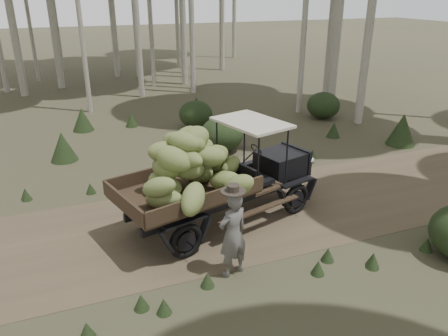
{
  "coord_description": "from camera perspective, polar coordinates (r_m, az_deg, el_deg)",
  "views": [
    {
      "loc": [
        -1.47,
        -8.52,
        5.09
      ],
      "look_at": [
        1.84,
        -0.01,
        1.32
      ],
      "focal_mm": 35.0,
      "sensor_mm": 36.0,
      "label": 1
    }
  ],
  "objects": [
    {
      "name": "ground",
      "position": [
        10.03,
        -9.98,
        -8.41
      ],
      "size": [
        120.0,
        120.0,
        0.0
      ],
      "primitive_type": "plane",
      "color": "#473D2B",
      "rests_on": "ground"
    },
    {
      "name": "undergrowth",
      "position": [
        8.74,
        -9.64,
        -9.32
      ],
      "size": [
        20.65,
        22.66,
        1.38
      ],
      "color": "#233319",
      "rests_on": "ground"
    },
    {
      "name": "banana_truck",
      "position": [
        9.45,
        -2.66,
        0.11
      ],
      "size": [
        5.2,
        3.19,
        2.55
      ],
      "rotation": [
        0.0,
        0.0,
        0.27
      ],
      "color": "black",
      "rests_on": "ground"
    },
    {
      "name": "farmer",
      "position": [
        8.17,
        1.15,
        -8.51
      ],
      "size": [
        0.72,
        0.58,
        1.87
      ],
      "rotation": [
        0.0,
        0.0,
        3.43
      ],
      "color": "#55534E",
      "rests_on": "ground"
    },
    {
      "name": "dirt_track",
      "position": [
        10.03,
        -9.98,
        -8.39
      ],
      "size": [
        70.0,
        4.0,
        0.01
      ],
      "primitive_type": "cube",
      "color": "brown",
      "rests_on": "ground"
    }
  ]
}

